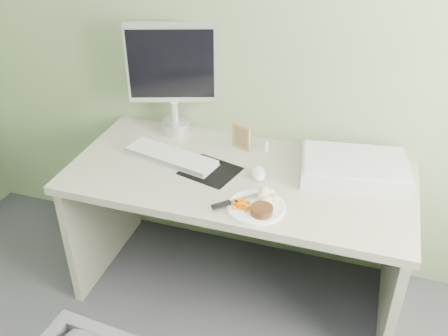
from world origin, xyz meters
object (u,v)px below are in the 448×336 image
(scanner, at_px, (354,168))
(monitor, at_px, (174,73))
(plate, at_px, (256,207))
(desk, at_px, (238,205))

(scanner, bearing_deg, monitor, 160.93)
(plate, distance_m, scanner, 0.53)
(plate, height_order, monitor, monitor)
(plate, xyz_separation_m, monitor, (-0.58, 0.55, 0.32))
(desk, relative_size, plate, 6.49)
(scanner, bearing_deg, plate, -142.22)
(plate, relative_size, monitor, 0.43)
(desk, bearing_deg, monitor, 144.13)
(scanner, height_order, monitor, monitor)
(plate, bearing_deg, desk, 121.14)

